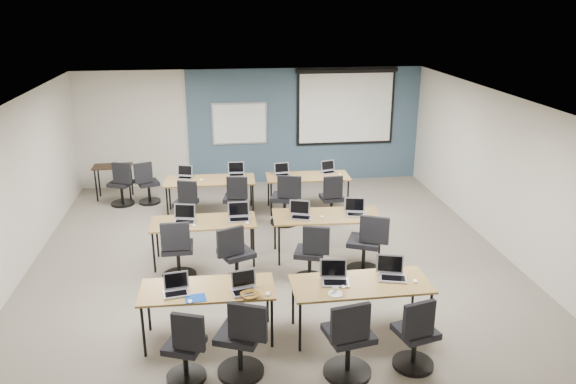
{
  "coord_description": "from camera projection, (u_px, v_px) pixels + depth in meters",
  "views": [
    {
      "loc": [
        -0.84,
        -8.43,
        4.2
      ],
      "look_at": [
        0.31,
        0.4,
        1.13
      ],
      "focal_mm": 35.0,
      "sensor_mm": 36.0,
      "label": 1
    }
  ],
  "objects": [
    {
      "name": "floor",
      "position": [
        273.0,
        264.0,
        9.37
      ],
      "size": [
        8.0,
        9.0,
        0.02
      ],
      "primitive_type": "cube",
      "color": "#6B6354",
      "rests_on": "ground"
    },
    {
      "name": "ceiling",
      "position": [
        271.0,
        103.0,
        8.49
      ],
      "size": [
        8.0,
        9.0,
        0.02
      ],
      "primitive_type": "cube",
      "color": "white",
      "rests_on": "ground"
    },
    {
      "name": "wall_back",
      "position": [
        252.0,
        127.0,
        13.15
      ],
      "size": [
        8.0,
        0.04,
        2.7
      ],
      "primitive_type": "cube",
      "color": "beige",
      "rests_on": "ground"
    },
    {
      "name": "wall_front",
      "position": [
        327.0,
        357.0,
        4.71
      ],
      "size": [
        8.0,
        0.04,
        2.7
      ],
      "primitive_type": "cube",
      "color": "beige",
      "rests_on": "ground"
    },
    {
      "name": "wall_left",
      "position": [
        8.0,
        199.0,
        8.44
      ],
      "size": [
        0.04,
        9.0,
        2.7
      ],
      "primitive_type": "cube",
      "color": "beige",
      "rests_on": "ground"
    },
    {
      "name": "wall_right",
      "position": [
        509.0,
        178.0,
        9.42
      ],
      "size": [
        0.04,
        9.0,
        2.7
      ],
      "primitive_type": "cube",
      "color": "beige",
      "rests_on": "ground"
    },
    {
      "name": "blue_accent_panel",
      "position": [
        305.0,
        126.0,
        13.27
      ],
      "size": [
        5.5,
        0.04,
        2.7
      ],
      "primitive_type": "cube",
      "color": "#3D5977",
      "rests_on": "wall_back"
    },
    {
      "name": "whiteboard",
      "position": [
        240.0,
        124.0,
        13.01
      ],
      "size": [
        1.28,
        0.03,
        0.98
      ],
      "color": "silver",
      "rests_on": "wall_back"
    },
    {
      "name": "projector_screen",
      "position": [
        346.0,
        103.0,
        13.15
      ],
      "size": [
        2.4,
        0.1,
        1.82
      ],
      "color": "black",
      "rests_on": "wall_back"
    },
    {
      "name": "training_table_front_left",
      "position": [
        207.0,
        292.0,
        7.11
      ],
      "size": [
        1.7,
        0.71,
        0.73
      ],
      "rotation": [
        0.0,
        0.0,
        -0.02
      ],
      "color": "olive",
      "rests_on": "floor"
    },
    {
      "name": "training_table_front_right",
      "position": [
        361.0,
        286.0,
        7.24
      ],
      "size": [
        1.8,
        0.75,
        0.73
      ],
      "rotation": [
        0.0,
        0.0,
        0.01
      ],
      "color": "brown",
      "rests_on": "floor"
    },
    {
      "name": "training_table_mid_left",
      "position": [
        203.0,
        224.0,
        9.25
      ],
      "size": [
        1.72,
        0.72,
        0.73
      ],
      "rotation": [
        0.0,
        0.0,
        0.01
      ],
      "color": "brown",
      "rests_on": "floor"
    },
    {
      "name": "training_table_mid_right",
      "position": [
        327.0,
        217.0,
        9.51
      ],
      "size": [
        1.82,
        0.76,
        0.73
      ],
      "rotation": [
        0.0,
        0.0,
        -0.05
      ],
      "color": "olive",
      "rests_on": "floor"
    },
    {
      "name": "training_table_back_left",
      "position": [
        210.0,
        182.0,
        11.37
      ],
      "size": [
        1.82,
        0.76,
        0.73
      ],
      "rotation": [
        0.0,
        0.0,
        -0.02
      ],
      "color": "brown",
      "rests_on": "floor"
    },
    {
      "name": "training_table_back_right",
      "position": [
        308.0,
        178.0,
        11.61
      ],
      "size": [
        1.71,
        0.71,
        0.73
      ],
      "rotation": [
        0.0,
        0.0,
        -0.03
      ],
      "color": "#94613C",
      "rests_on": "floor"
    },
    {
      "name": "laptop_0",
      "position": [
        176.0,
        288.0,
        6.97
      ],
      "size": [
        0.31,
        0.26,
        0.24
      ],
      "rotation": [
        0.0,
        0.0,
        0.17
      ],
      "color": "silver",
      "rests_on": "training_table_front_left"
    },
    {
      "name": "mouse_0",
      "position": [
        190.0,
        301.0,
        6.77
      ],
      "size": [
        0.08,
        0.11,
        0.03
      ],
      "primitive_type": "ellipsoid",
      "rotation": [
        0.0,
        0.0,
        0.29
      ],
      "color": "white",
      "rests_on": "training_table_front_left"
    },
    {
      "name": "task_chair_0",
      "position": [
        186.0,
        352.0,
        6.38
      ],
      "size": [
        0.49,
        0.46,
        0.95
      ],
      "rotation": [
        0.0,
        0.0,
        -0.36
      ],
      "color": "black",
      "rests_on": "floor"
    },
    {
      "name": "laptop_1",
      "position": [
        244.0,
        286.0,
        7.02
      ],
      "size": [
        0.32,
        0.27,
        0.24
      ],
      "rotation": [
        0.0,
        0.0,
        0.21
      ],
      "color": "#A6A6AF",
      "rests_on": "training_table_front_left"
    },
    {
      "name": "mouse_1",
      "position": [
        268.0,
        294.0,
        6.94
      ],
      "size": [
        0.07,
        0.1,
        0.04
      ],
      "primitive_type": "ellipsoid",
      "rotation": [
        0.0,
        0.0,
        0.05
      ],
      "color": "white",
      "rests_on": "training_table_front_left"
    },
    {
      "name": "task_chair_1",
      "position": [
        242.0,
        344.0,
        6.46
      ],
      "size": [
        0.59,
        0.55,
        1.03
      ],
      "rotation": [
        0.0,
        0.0,
        -0.39
      ],
      "color": "black",
      "rests_on": "floor"
    },
    {
      "name": "laptop_2",
      "position": [
        335.0,
        277.0,
        7.25
      ],
      "size": [
        0.35,
        0.3,
        0.27
      ],
      "rotation": [
        0.0,
        0.0,
        -0.15
      ],
      "color": "#A6A6AA",
      "rests_on": "training_table_front_right"
    },
    {
      "name": "mouse_2",
      "position": [
        343.0,
        287.0,
        7.11
      ],
      "size": [
        0.06,
        0.09,
        0.03
      ],
      "primitive_type": "ellipsoid",
      "rotation": [
        0.0,
        0.0,
        0.06
      ],
      "color": "white",
      "rests_on": "training_table_front_right"
    },
    {
      "name": "task_chair_2",
      "position": [
        349.0,
        345.0,
        6.45
      ],
      "size": [
        0.57,
        0.57,
        1.05
      ],
      "rotation": [
        0.0,
        0.0,
        0.19
      ],
      "color": "black",
      "rests_on": "floor"
    },
    {
      "name": "laptop_3",
      "position": [
        392.0,
        272.0,
        7.36
      ],
      "size": [
        0.36,
        0.3,
        0.27
      ],
      "rotation": [
        0.0,
        0.0,
        -0.27
      ],
      "color": "#AEAFB9",
      "rests_on": "training_table_front_right"
    },
    {
      "name": "mouse_3",
      "position": [
        415.0,
        281.0,
        7.25
      ],
      "size": [
        0.06,
        0.1,
        0.03
      ],
      "primitive_type": "ellipsoid",
      "rotation": [
        0.0,
        0.0,
        0.07
      ],
      "color": "white",
      "rests_on": "training_table_front_right"
    },
    {
      "name": "task_chair_3",
      "position": [
        415.0,
        339.0,
        6.6
      ],
      "size": [
        0.5,
        0.5,
        0.98
      ],
      "rotation": [
        0.0,
        0.0,
        0.26
      ],
      "color": "black",
      "rests_on": "floor"
    },
    {
      "name": "laptop_4",
      "position": [
        185.0,
        218.0,
        9.21
      ],
      "size": [
        0.35,
        0.3,
        0.27
      ],
      "rotation": [
        0.0,
        0.0,
        -0.21
      ],
      "color": "#A6A6AF",
      "rests_on": "training_table_mid_left"
    },
    {
      "name": "mouse_4",
      "position": [
        194.0,
        225.0,
        9.03
      ],
      "size": [
        0.06,
        0.09,
        0.03
      ],
      "primitive_type": "ellipsoid",
      "rotation": [
        0.0,
        0.0,
        -0.02
      ],
      "color": "white",
      "rests_on": "training_table_mid_left"
    },
    {
      "name": "task_chair_4",
      "position": [
        178.0,
        254.0,
        8.75
      ],
      "size": [
        0.54,
        0.54,
        1.02
      ],
      "rotation": [
        0.0,
        0.0,
        0.02
      ],
      "color": "black",
      "rests_on": "floor"
    },
    {
      "name": "laptop_5",
      "position": [
        239.0,
        215.0,
        9.31
      ],
      "size": [
        0.35,
        0.3,
        0.27
      ],
      "rotation": [
        0.0,
        0.0,
        0.0
      ],
      "color": "silver",
      "rests_on": "training_table_mid_left"
    },
    {
      "name": "mouse_5",
      "position": [
        247.0,
        223.0,
        9.13
      ],
      "size": [
        0.07,
        0.1,
        0.03
      ],
      "primitive_type": "ellipsoid",
      "rotation": [
        0.0,
        0.0,
        -0.07
      ],
      "color": "white",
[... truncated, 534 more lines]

